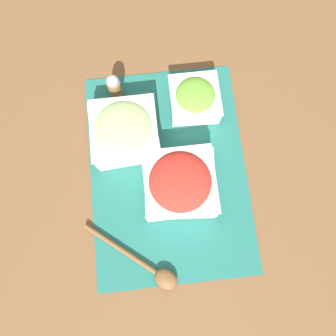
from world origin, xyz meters
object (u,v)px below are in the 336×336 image
Objects in this scene: tomato_bowl at (180,183)px; pepper_shaker at (114,86)px; cucumber_bowl at (125,131)px; wooden_spoon at (151,269)px; lettuce_bowl at (195,98)px.

pepper_shaker is (-0.27, -0.14, -0.00)m from tomato_bowl.
cucumber_bowl is 0.77× the size of wooden_spoon.
pepper_shaker is (-0.12, -0.02, -0.00)m from cucumber_bowl.
tomato_bowl is 1.39× the size of lettuce_bowl.
tomato_bowl is 0.19m from cucumber_bowl.
pepper_shaker reaches higher than lettuce_bowl.
wooden_spoon is at bearing -20.84° from lettuce_bowl.
wooden_spoon is at bearing 5.77° from pepper_shaker.
tomato_bowl is 0.21m from wooden_spoon.
wooden_spoon is at bearing 5.12° from cucumber_bowl.
tomato_bowl is 0.23m from lettuce_bowl.
cucumber_bowl is at bearing 7.54° from pepper_shaker.
tomato_bowl is at bearing 27.05° from pepper_shaker.
lettuce_bowl is at bearing 163.48° from tomato_bowl.
cucumber_bowl is 0.12m from pepper_shaker.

